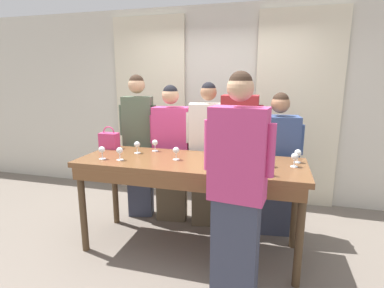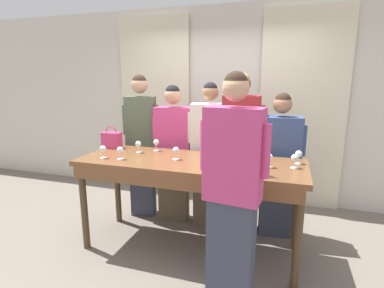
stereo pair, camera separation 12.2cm
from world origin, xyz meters
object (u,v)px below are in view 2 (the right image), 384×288
Objects in this scene: wine_glass_center_mid at (156,143)px; wine_glass_center_right at (299,155)px; wine_glass_back_mid at (103,149)px; wine_glass_near_host at (260,150)px; wine_bottle at (259,161)px; wine_glass_back_right at (176,151)px; guest_navy_coat at (279,166)px; wine_glass_center_left at (217,157)px; guest_pink_top at (173,153)px; handbag at (112,140)px; wine_glass_front_mid at (120,150)px; wine_glass_front_left at (295,158)px; wine_glass_back_left at (269,158)px; wine_glass_by_bottle at (235,150)px; host_pouring at (232,192)px; guest_striped_shirt at (240,153)px; guest_cream_sweater at (210,156)px; guest_olive_jacket at (142,143)px; tasting_bar at (189,171)px; wine_glass_front_right at (138,145)px.

wine_glass_center_right is at bearing -2.39° from wine_glass_center_mid.
wine_glass_back_mid is 1.00× the size of wine_glass_near_host.
wine_bottle reaches higher than wine_glass_back_right.
wine_glass_back_mid is at bearing -154.77° from guest_navy_coat.
wine_glass_center_left is 1.19m from wine_glass_back_mid.
handbag is at bearing -149.51° from guest_pink_top.
wine_bottle is at bearing -3.56° from wine_glass_front_mid.
wine_glass_back_mid is at bearing -172.86° from wine_glass_front_left.
handbag is 2.00× the size of wine_glass_back_mid.
wine_glass_center_mid is 1.00× the size of wine_glass_near_host.
wine_glass_back_left and wine_glass_by_bottle have the same top height.
guest_pink_top is (-1.42, 0.58, -0.20)m from wine_glass_front_left.
wine_glass_back_left is at bearing 70.53° from host_pouring.
wine_glass_center_mid is 0.91m from wine_glass_by_bottle.
host_pouring is (1.04, -0.91, -0.12)m from wine_glass_center_mid.
guest_striped_shirt reaches higher than wine_glass_center_right.
wine_glass_by_bottle is 0.08× the size of guest_cream_sweater.
handbag is at bearing 150.95° from host_pouring.
guest_olive_jacket is 1.12× the size of guest_navy_coat.
handbag is at bearing 130.88° from wine_glass_front_mid.
guest_navy_coat is at bearing 104.26° from wine_glass_front_left.
wine_glass_front_left is 0.07× the size of host_pouring.
wine_glass_near_host is at bearing -29.98° from guest_cream_sweater.
wine_glass_front_mid is 1.00× the size of wine_glass_center_left.
wine_glass_back_left is 0.30m from wine_glass_near_host.
guest_pink_top is at bearing 152.02° from wine_glass_back_left.
host_pouring is (1.43, -0.45, -0.12)m from wine_glass_back_mid.
host_pouring is at bearing -81.27° from wine_glass_by_bottle.
wine_glass_back_right is (-0.14, 0.01, 0.20)m from tasting_bar.
guest_striped_shirt is at bearing 57.15° from tasting_bar.
wine_glass_near_host is (0.35, 0.39, 0.00)m from wine_glass_center_left.
guest_pink_top is 1.04× the size of guest_navy_coat.
host_pouring is at bearing -119.79° from wine_glass_center_right.
guest_cream_sweater is (0.47, 0.00, 0.00)m from guest_pink_top.
host_pouring is at bearing -32.91° from wine_glass_front_right.
wine_glass_front_right reaches higher than tasting_bar.
handbag is at bearing -161.25° from guest_cream_sweater.
host_pouring reaches higher than wine_glass_center_right.
wine_glass_back_mid is 1.61m from wine_glass_near_host.
wine_glass_back_left is (0.46, 0.12, 0.00)m from wine_glass_center_left.
wine_glass_back_left is at bearing -21.26° from guest_olive_jacket.
guest_pink_top is (0.44, 0.00, -0.09)m from guest_olive_jacket.
guest_cream_sweater is 0.37m from guest_striped_shirt.
wine_glass_center_left reaches higher than tasting_bar.
wine_glass_back_mid is 0.82m from guest_olive_jacket.
wine_glass_center_mid is at bearing 155.96° from wine_bottle.
wine_glass_back_mid is (-1.87, -0.23, 0.00)m from wine_glass_front_left.
host_pouring is at bearing -20.62° from wine_glass_front_mid.
guest_striped_shirt reaches higher than wine_glass_by_bottle.
host_pouring is at bearing -65.20° from wine_glass_center_left.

